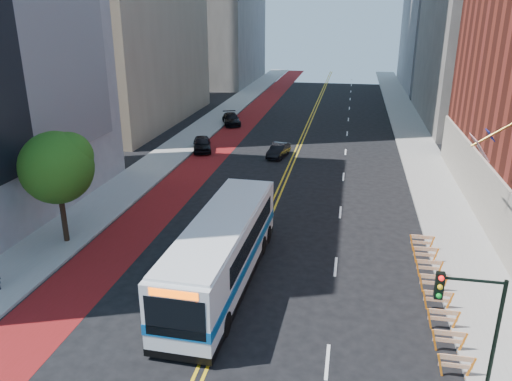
{
  "coord_description": "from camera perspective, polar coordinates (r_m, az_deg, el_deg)",
  "views": [
    {
      "loc": [
        5.1,
        -18.67,
        13.23
      ],
      "look_at": [
        -0.03,
        8.0,
        3.41
      ],
      "focal_mm": 35.0,
      "sensor_mm": 36.0,
      "label": 1
    }
  ],
  "objects": [
    {
      "name": "ground",
      "position": [
        23.44,
        -3.73,
        -14.53
      ],
      "size": [
        160.0,
        160.0,
        0.0
      ],
      "primitive_type": "plane",
      "color": "black",
      "rests_on": "ground"
    },
    {
      "name": "sidewalk_left",
      "position": [
        53.23,
        -8.24,
        5.37
      ],
      "size": [
        4.0,
        140.0,
        0.15
      ],
      "primitive_type": "cube",
      "color": "gray",
      "rests_on": "ground"
    },
    {
      "name": "sidewalk_right",
      "position": [
        50.88,
        18.34,
        3.87
      ],
      "size": [
        4.0,
        140.0,
        0.15
      ],
      "primitive_type": "cube",
      "color": "gray",
      "rests_on": "ground"
    },
    {
      "name": "bus_lane_paint",
      "position": [
        52.13,
        -4.16,
        5.13
      ],
      "size": [
        3.6,
        140.0,
        0.01
      ],
      "primitive_type": "cube",
      "color": "maroon",
      "rests_on": "ground"
    },
    {
      "name": "center_line_inner",
      "position": [
        50.71,
        4.55,
        4.7
      ],
      "size": [
        0.14,
        140.0,
        0.01
      ],
      "primitive_type": "cube",
      "color": "gold",
      "rests_on": "ground"
    },
    {
      "name": "center_line_outer",
      "position": [
        50.67,
        4.96,
        4.68
      ],
      "size": [
        0.14,
        140.0,
        0.01
      ],
      "primitive_type": "cube",
      "color": "gold",
      "rests_on": "ground"
    },
    {
      "name": "lane_dashes",
      "position": [
        58.19,
        10.38,
        6.42
      ],
      "size": [
        0.14,
        98.2,
        0.01
      ],
      "color": "silver",
      "rests_on": "ground"
    },
    {
      "name": "construction_barriers",
      "position": [
        25.8,
        19.81,
        -10.53
      ],
      "size": [
        1.42,
        10.91,
        1.0
      ],
      "color": "orange",
      "rests_on": "ground"
    },
    {
      "name": "street_tree",
      "position": [
        30.77,
        -21.73,
        2.75
      ],
      "size": [
        4.2,
        4.2,
        6.7
      ],
      "color": "black",
      "rests_on": "sidewalk_left"
    },
    {
      "name": "traffic_signal",
      "position": [
        18.4,
        23.34,
        -13.06
      ],
      "size": [
        2.21,
        0.34,
        5.07
      ],
      "color": "black",
      "rests_on": "sidewalk_right"
    },
    {
      "name": "transit_bus",
      "position": [
        25.42,
        -3.8,
        -6.71
      ],
      "size": [
        3.2,
        13.1,
        3.58
      ],
      "rotation": [
        0.0,
        0.0,
        -0.03
      ],
      "color": "silver",
      "rests_on": "ground"
    },
    {
      "name": "car_a",
      "position": [
        50.11,
        -6.19,
        5.32
      ],
      "size": [
        2.94,
        4.62,
        1.46
      ],
      "primitive_type": "imported",
      "rotation": [
        0.0,
        0.0,
        0.31
      ],
      "color": "black",
      "rests_on": "ground"
    },
    {
      "name": "car_b",
      "position": [
        47.88,
        2.6,
        4.62
      ],
      "size": [
        1.93,
        4.05,
        1.28
      ],
      "primitive_type": "imported",
      "rotation": [
        0.0,
        0.0,
        -0.15
      ],
      "color": "black",
      "rests_on": "ground"
    },
    {
      "name": "car_c",
      "position": [
        61.81,
        -2.84,
        8.15
      ],
      "size": [
        3.45,
        5.12,
        1.38
      ],
      "primitive_type": "imported",
      "rotation": [
        0.0,
        0.0,
        0.35
      ],
      "color": "black",
      "rests_on": "ground"
    }
  ]
}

